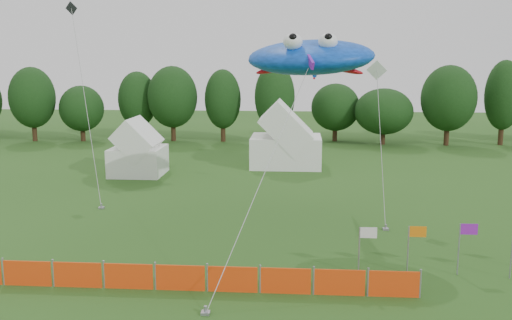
# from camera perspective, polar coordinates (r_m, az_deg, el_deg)

# --- Properties ---
(treeline) EXTENTS (104.57, 8.78, 8.36)m
(treeline) POSITION_cam_1_polar(r_m,az_deg,el_deg) (58.67, 4.46, 5.77)
(treeline) COLOR #382314
(treeline) RESTS_ON ground
(tent_left) EXTENTS (3.88, 3.88, 3.43)m
(tent_left) POSITION_cam_1_polar(r_m,az_deg,el_deg) (43.69, -11.72, 0.80)
(tent_left) COLOR white
(tent_left) RESTS_ON ground
(tent_right) EXTENTS (5.71, 4.57, 4.03)m
(tent_right) POSITION_cam_1_polar(r_m,az_deg,el_deg) (46.09, 3.03, 1.87)
(tent_right) COLOR white
(tent_right) RESTS_ON ground
(barrier_fence) EXTENTS (17.90, 0.06, 1.00)m
(barrier_fence) POSITION_cam_1_polar(r_m,az_deg,el_deg) (22.25, -7.61, -11.60)
(barrier_fence) COLOR #EA3E0D
(barrier_fence) RESTS_ON ground
(flag_row) EXTENTS (10.73, 0.44, 2.17)m
(flag_row) POSITION_cam_1_polar(r_m,az_deg,el_deg) (24.94, 22.33, -7.70)
(flag_row) COLOR gray
(flag_row) RESTS_ON ground
(stingray_kite) EXTENTS (8.04, 19.28, 9.92)m
(stingray_kite) POSITION_cam_1_polar(r_m,az_deg,el_deg) (29.15, 5.44, 10.16)
(stingray_kite) COLOR blue
(stingray_kite) RESTS_ON ground
(small_kite_white) EXTENTS (1.13, 4.79, 8.60)m
(small_kite_white) POSITION_cam_1_polar(r_m,az_deg,el_deg) (32.16, 12.22, 4.49)
(small_kite_white) COLOR white
(small_kite_white) RESTS_ON ground
(small_kite_dark) EXTENTS (4.83, 7.97, 12.52)m
(small_kite_dark) POSITION_cam_1_polar(r_m,az_deg,el_deg) (38.91, -17.01, 7.79)
(small_kite_dark) COLOR black
(small_kite_dark) RESTS_ON ground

